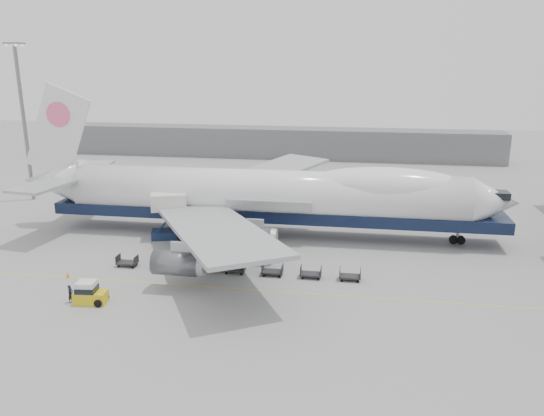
% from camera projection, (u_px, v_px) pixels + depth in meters
% --- Properties ---
extents(ground, '(260.00, 260.00, 0.00)m').
position_uv_depth(ground, '(248.00, 267.00, 60.66)').
color(ground, gray).
rests_on(ground, ground).
extents(apron_line, '(60.00, 0.15, 0.01)m').
position_uv_depth(apron_line, '(237.00, 289.00, 54.96)').
color(apron_line, gold).
rests_on(apron_line, ground).
extents(hangar, '(110.00, 8.00, 7.00)m').
position_uv_depth(hangar, '(265.00, 142.00, 127.71)').
color(hangar, slate).
rests_on(hangar, ground).
extents(floodlight_mast, '(2.40, 2.40, 25.43)m').
position_uv_depth(floodlight_mast, '(23.00, 114.00, 85.92)').
color(floodlight_mast, slate).
rests_on(floodlight_mast, ground).
extents(airliner, '(67.00, 55.30, 19.98)m').
position_uv_depth(airliner, '(270.00, 194.00, 70.42)').
color(airliner, white).
rests_on(airliner, ground).
extents(catering_truck, '(5.42, 4.43, 6.08)m').
position_uv_depth(catering_truck, '(170.00, 213.00, 69.67)').
color(catering_truck, '#19284B').
rests_on(catering_truck, ground).
extents(baggage_tug, '(3.20, 1.93, 2.24)m').
position_uv_depth(baggage_tug, '(89.00, 294.00, 51.58)').
color(baggage_tug, gold).
rests_on(baggage_tug, ground).
extents(ground_worker, '(0.49, 0.70, 1.82)m').
position_uv_depth(ground_worker, '(70.00, 294.00, 51.71)').
color(ground_worker, black).
rests_on(ground_worker, ground).
extents(traffic_cone, '(0.41, 0.41, 0.61)m').
position_uv_depth(traffic_cone, '(68.00, 275.00, 57.77)').
color(traffic_cone, orange).
rests_on(traffic_cone, ground).
extents(dolly_0, '(2.30, 1.35, 1.30)m').
position_uv_depth(dolly_0, '(127.00, 262.00, 60.82)').
color(dolly_0, '#2D2D30').
rests_on(dolly_0, ground).
extents(dolly_1, '(2.30, 1.35, 1.30)m').
position_uv_depth(dolly_1, '(162.00, 264.00, 60.18)').
color(dolly_1, '#2D2D30').
rests_on(dolly_1, ground).
extents(dolly_2, '(2.30, 1.35, 1.30)m').
position_uv_depth(dolly_2, '(198.00, 266.00, 59.54)').
color(dolly_2, '#2D2D30').
rests_on(dolly_2, ground).
extents(dolly_3, '(2.30, 1.35, 1.30)m').
position_uv_depth(dolly_3, '(235.00, 269.00, 58.90)').
color(dolly_3, '#2D2D30').
rests_on(dolly_3, ground).
extents(dolly_4, '(2.30, 1.35, 1.30)m').
position_uv_depth(dolly_4, '(272.00, 271.00, 58.26)').
color(dolly_4, '#2D2D30').
rests_on(dolly_4, ground).
extents(dolly_5, '(2.30, 1.35, 1.30)m').
position_uv_depth(dolly_5, '(311.00, 273.00, 57.62)').
color(dolly_5, '#2D2D30').
rests_on(dolly_5, ground).
extents(dolly_6, '(2.30, 1.35, 1.30)m').
position_uv_depth(dolly_6, '(350.00, 276.00, 56.98)').
color(dolly_6, '#2D2D30').
rests_on(dolly_6, ground).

